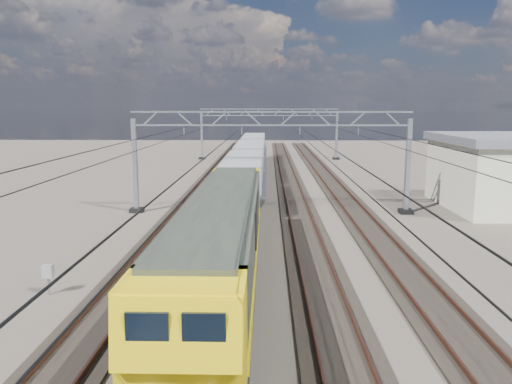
{
  "coord_description": "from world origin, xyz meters",
  "views": [
    {
      "loc": [
        -0.24,
        -30.5,
        7.43
      ],
      "look_at": [
        -0.9,
        -1.31,
        2.4
      ],
      "focal_mm": 35.0,
      "sensor_mm": 36.0,
      "label": 1
    }
  ],
  "objects_px": {
    "catenary_gantry_far": "(269,132)",
    "trackside_cabinet": "(48,272)",
    "catenary_gantry_mid": "(271,158)",
    "hopper_wagon_mid": "(250,158)",
    "hopper_wagon_third": "(254,147)",
    "hopper_wagon_lead": "(244,177)",
    "locomotive": "(223,237)"
  },
  "relations": [
    {
      "from": "catenary_gantry_far",
      "to": "trackside_cabinet",
      "type": "height_order",
      "value": "catenary_gantry_far"
    },
    {
      "from": "hopper_wagon_third",
      "to": "catenary_gantry_far",
      "type": "bearing_deg",
      "value": 69.22
    },
    {
      "from": "catenary_gantry_mid",
      "to": "catenary_gantry_far",
      "type": "height_order",
      "value": "same"
    },
    {
      "from": "catenary_gantry_mid",
      "to": "trackside_cabinet",
      "type": "bearing_deg",
      "value": -119.58
    },
    {
      "from": "hopper_wagon_mid",
      "to": "catenary_gantry_mid",
      "type": "bearing_deg",
      "value": -83.1
    },
    {
      "from": "hopper_wagon_lead",
      "to": "hopper_wagon_third",
      "type": "height_order",
      "value": "same"
    },
    {
      "from": "catenary_gantry_far",
      "to": "hopper_wagon_third",
      "type": "bearing_deg",
      "value": -110.78
    },
    {
      "from": "catenary_gantry_far",
      "to": "hopper_wagon_mid",
      "type": "bearing_deg",
      "value": -95.87
    },
    {
      "from": "locomotive",
      "to": "hopper_wagon_third",
      "type": "bearing_deg",
      "value": 90.0
    },
    {
      "from": "hopper_wagon_third",
      "to": "trackside_cabinet",
      "type": "height_order",
      "value": "hopper_wagon_third"
    },
    {
      "from": "trackside_cabinet",
      "to": "locomotive",
      "type": "bearing_deg",
      "value": 1.41
    },
    {
      "from": "catenary_gantry_far",
      "to": "hopper_wagon_mid",
      "type": "height_order",
      "value": "catenary_gantry_far"
    },
    {
      "from": "trackside_cabinet",
      "to": "hopper_wagon_mid",
      "type": "bearing_deg",
      "value": 76.15
    },
    {
      "from": "locomotive",
      "to": "hopper_wagon_third",
      "type": "distance_m",
      "value": 46.1
    },
    {
      "from": "catenary_gantry_far",
      "to": "hopper_wagon_lead",
      "type": "bearing_deg",
      "value": -93.4
    },
    {
      "from": "hopper_wagon_third",
      "to": "trackside_cabinet",
      "type": "relative_size",
      "value": 10.59
    },
    {
      "from": "catenary_gantry_far",
      "to": "locomotive",
      "type": "height_order",
      "value": "catenary_gantry_far"
    },
    {
      "from": "locomotive",
      "to": "trackside_cabinet",
      "type": "bearing_deg",
      "value": -176.87
    },
    {
      "from": "catenary_gantry_far",
      "to": "hopper_wagon_lead",
      "type": "xyz_separation_m",
      "value": [
        -2.0,
        -33.67,
        -1.67
      ]
    },
    {
      "from": "hopper_wagon_mid",
      "to": "hopper_wagon_third",
      "type": "xyz_separation_m",
      "value": [
        0.0,
        14.2,
        0.0
      ]
    },
    {
      "from": "catenary_gantry_mid",
      "to": "locomotive",
      "type": "distance_m",
      "value": 15.58
    },
    {
      "from": "hopper_wagon_mid",
      "to": "locomotive",
      "type": "bearing_deg",
      "value": -90.0
    },
    {
      "from": "trackside_cabinet",
      "to": "hopper_wagon_third",
      "type": "bearing_deg",
      "value": 79.79
    },
    {
      "from": "locomotive",
      "to": "trackside_cabinet",
      "type": "relative_size",
      "value": 17.19
    },
    {
      "from": "locomotive",
      "to": "hopper_wagon_lead",
      "type": "xyz_separation_m",
      "value": [
        -0.0,
        17.7,
        -0.09
      ]
    },
    {
      "from": "catenary_gantry_mid",
      "to": "catenary_gantry_far",
      "type": "relative_size",
      "value": 1.0
    },
    {
      "from": "hopper_wagon_lead",
      "to": "trackside_cabinet",
      "type": "distance_m",
      "value": 19.4
    },
    {
      "from": "catenary_gantry_mid",
      "to": "hopper_wagon_mid",
      "type": "relative_size",
      "value": 1.53
    },
    {
      "from": "hopper_wagon_mid",
      "to": "trackside_cabinet",
      "type": "distance_m",
      "value": 33.04
    },
    {
      "from": "catenary_gantry_far",
      "to": "hopper_wagon_mid",
      "type": "distance_m",
      "value": 19.65
    },
    {
      "from": "catenary_gantry_far",
      "to": "hopper_wagon_third",
      "type": "distance_m",
      "value": 5.88
    },
    {
      "from": "hopper_wagon_lead",
      "to": "trackside_cabinet",
      "type": "xyz_separation_m",
      "value": [
        -6.94,
        -18.07,
        -1.3
      ]
    }
  ]
}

